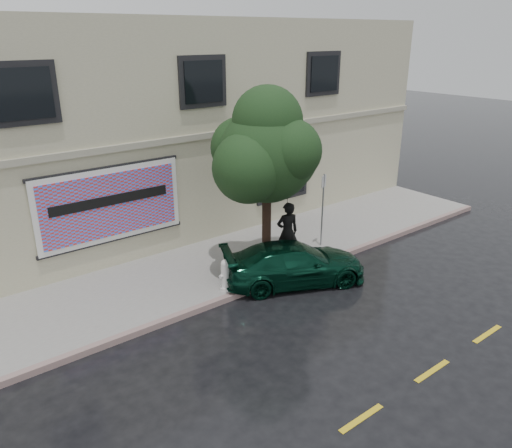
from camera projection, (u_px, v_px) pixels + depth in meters
ground at (314, 304)px, 12.89m from camera, size 90.00×90.00×0.00m
sidewalk at (239, 259)px, 15.25m from camera, size 20.00×3.50×0.15m
curb at (276, 280)px, 13.96m from camera, size 20.00×0.18×0.16m
road_marking at (432, 371)px, 10.31m from camera, size 19.00×0.12×0.01m
building at (145, 122)px, 18.24m from camera, size 20.00×8.12×7.00m
billboard at (111, 205)px, 13.92m from camera, size 4.30×0.16×2.20m
car at (294, 264)px, 13.78m from camera, size 4.35×3.22×1.16m
pedestrian at (287, 232)px, 14.63m from camera, size 0.78×0.63×1.84m
umbrella at (288, 190)px, 14.16m from camera, size 1.14×1.14×0.77m
street_tree at (267, 155)px, 13.38m from camera, size 2.62×2.62×4.65m
fire_hydrant at (226, 275)px, 13.14m from camera, size 0.36×0.34×0.87m
sign_pole at (323, 203)px, 15.55m from camera, size 0.28×0.12×2.36m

